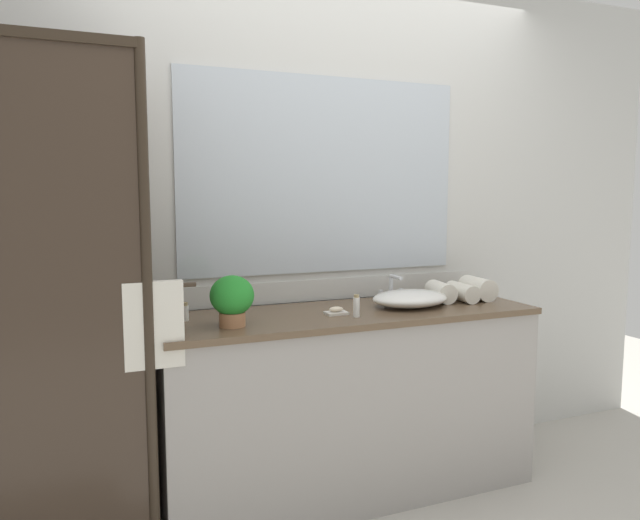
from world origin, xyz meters
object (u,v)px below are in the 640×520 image
object	(u,v)px
amenity_bottle_conditioner	(234,304)
amenity_bottle_lotion	(185,312)
sink_basin	(410,299)
rolled_towel_middle	(462,292)
soap_dish	(336,311)
potted_plant	(232,298)
rolled_towel_near_edge	(477,288)
amenity_bottle_shampoo	(356,306)
rolled_towel_far_edge	(441,292)
faucet	(392,292)

from	to	relation	value
amenity_bottle_conditioner	amenity_bottle_lotion	size ratio (longest dim) A/B	1.05
sink_basin	rolled_towel_middle	bearing A→B (deg)	5.64
amenity_bottle_lotion	soap_dish	bearing A→B (deg)	-10.93
potted_plant	rolled_towel_near_edge	bearing A→B (deg)	5.74
sink_basin	rolled_towel_middle	distance (m)	0.33
soap_dish	potted_plant	bearing A→B (deg)	-173.33
amenity_bottle_conditioner	amenity_bottle_shampoo	bearing A→B (deg)	-31.93
sink_basin	soap_dish	distance (m)	0.41
soap_dish	amenity_bottle_shampoo	world-z (taller)	amenity_bottle_shampoo
sink_basin	amenity_bottle_conditioner	xyz separation A→B (m)	(-0.83, 0.19, -0.00)
rolled_towel_near_edge	rolled_towel_far_edge	world-z (taller)	rolled_towel_near_edge
amenity_bottle_conditioner	rolled_towel_far_edge	size ratio (longest dim) A/B	0.44
rolled_towel_far_edge	rolled_towel_middle	bearing A→B (deg)	-15.76
faucet	rolled_towel_near_edge	distance (m)	0.46
sink_basin	amenity_bottle_shampoo	distance (m)	0.37
faucet	soap_dish	world-z (taller)	faucet
amenity_bottle_conditioner	rolled_towel_near_edge	distance (m)	1.28
rolled_towel_far_edge	amenity_bottle_shampoo	bearing A→B (deg)	-162.68
rolled_towel_near_edge	rolled_towel_far_edge	distance (m)	0.22
soap_dish	amenity_bottle_lotion	world-z (taller)	amenity_bottle_lotion
sink_basin	potted_plant	world-z (taller)	potted_plant
amenity_bottle_shampoo	rolled_towel_far_edge	bearing A→B (deg)	17.32
potted_plant	amenity_bottle_lotion	world-z (taller)	potted_plant
amenity_bottle_shampoo	rolled_towel_middle	world-z (taller)	amenity_bottle_shampoo
faucet	soap_dish	size ratio (longest dim) A/B	1.70
soap_dish	rolled_towel_far_edge	size ratio (longest dim) A/B	0.52
potted_plant	amenity_bottle_shampoo	bearing A→B (deg)	-2.72
amenity_bottle_conditioner	amenity_bottle_lotion	distance (m)	0.26
rolled_towel_near_edge	rolled_towel_middle	size ratio (longest dim) A/B	1.00
sink_basin	soap_dish	world-z (taller)	sink_basin
sink_basin	soap_dish	xyz separation A→B (m)	(-0.41, -0.03, -0.03)
faucet	amenity_bottle_shampoo	world-z (taller)	faucet
sink_basin	rolled_towel_near_edge	bearing A→B (deg)	6.44
sink_basin	amenity_bottle_conditioner	size ratio (longest dim) A/B	4.55
amenity_bottle_conditioner	rolled_towel_near_edge	xyz separation A→B (m)	(1.27, -0.14, 0.02)
rolled_towel_far_edge	amenity_bottle_lotion	bearing A→B (deg)	178.32
sink_basin	faucet	xyz separation A→B (m)	(0.00, 0.18, 0.00)
faucet	rolled_towel_far_edge	size ratio (longest dim) A/B	0.88
soap_dish	amenity_bottle_conditioner	xyz separation A→B (m)	(-0.43, 0.22, 0.03)
amenity_bottle_conditioner	rolled_towel_far_edge	xyz separation A→B (m)	(1.05, -0.13, 0.01)
faucet	amenity_bottle_lotion	bearing A→B (deg)	-175.65
faucet	rolled_towel_near_edge	bearing A→B (deg)	-16.94
potted_plant	rolled_towel_far_edge	world-z (taller)	potted_plant
soap_dish	amenity_bottle_lotion	size ratio (longest dim) A/B	1.23
soap_dish	rolled_towel_near_edge	xyz separation A→B (m)	(0.85, 0.08, 0.04)
amenity_bottle_conditioner	amenity_bottle_lotion	bearing A→B (deg)	-159.90
sink_basin	rolled_towel_near_edge	distance (m)	0.44
soap_dish	rolled_towel_middle	distance (m)	0.74
sink_basin	amenity_bottle_shampoo	size ratio (longest dim) A/B	3.81
amenity_bottle_conditioner	rolled_towel_near_edge	size ratio (longest dim) A/B	0.41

